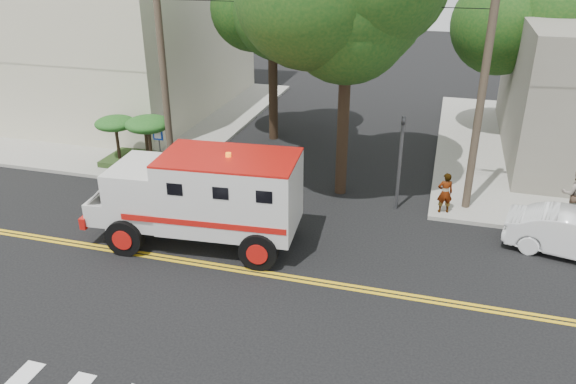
% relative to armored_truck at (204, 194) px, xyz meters
% --- Properties ---
extents(ground, '(100.00, 100.00, 0.00)m').
position_rel_armored_truck_xyz_m(ground, '(2.01, -1.30, -1.78)').
color(ground, black).
rests_on(ground, ground).
extents(sidewalk_nw, '(17.00, 17.00, 0.15)m').
position_rel_armored_truck_xyz_m(sidewalk_nw, '(-11.49, 12.20, -1.71)').
color(sidewalk_nw, gray).
rests_on(sidewalk_nw, ground).
extents(building_left, '(16.00, 14.00, 10.00)m').
position_rel_armored_truck_xyz_m(building_left, '(-13.49, 13.70, 3.37)').
color(building_left, '#BCB89A').
rests_on(building_left, sidewalk_nw).
extents(utility_pole_left, '(0.28, 0.28, 9.00)m').
position_rel_armored_truck_xyz_m(utility_pole_left, '(-3.59, 4.70, 2.72)').
color(utility_pole_left, '#382D23').
rests_on(utility_pole_left, ground).
extents(utility_pole_right, '(0.28, 0.28, 9.00)m').
position_rel_armored_truck_xyz_m(utility_pole_right, '(8.31, 4.90, 2.72)').
color(utility_pole_right, '#382D23').
rests_on(utility_pole_right, ground).
extents(tree_main, '(6.08, 5.70, 9.85)m').
position_rel_armored_truck_xyz_m(tree_main, '(3.95, 4.91, 5.41)').
color(tree_main, black).
rests_on(tree_main, ground).
extents(tree_left, '(4.48, 4.20, 7.70)m').
position_rel_armored_truck_xyz_m(tree_left, '(-0.67, 10.48, 3.94)').
color(tree_left, black).
rests_on(tree_left, ground).
extents(tree_right, '(4.80, 4.50, 8.20)m').
position_rel_armored_truck_xyz_m(tree_right, '(10.85, 14.47, 4.31)').
color(tree_right, black).
rests_on(tree_right, ground).
extents(traffic_signal, '(0.15, 0.18, 3.60)m').
position_rel_armored_truck_xyz_m(traffic_signal, '(5.81, 4.30, 0.44)').
color(traffic_signal, '#3F3F42').
rests_on(traffic_signal, ground).
extents(accessibility_sign, '(0.45, 0.10, 2.02)m').
position_rel_armored_truck_xyz_m(accessibility_sign, '(-4.19, 4.87, -0.42)').
color(accessibility_sign, '#3F3F42').
rests_on(accessibility_sign, ground).
extents(palm_planter, '(3.52, 2.63, 2.36)m').
position_rel_armored_truck_xyz_m(palm_planter, '(-5.43, 5.32, -0.14)').
color(palm_planter, '#1E3314').
rests_on(palm_planter, sidewalk_nw).
extents(armored_truck, '(7.07, 3.25, 3.14)m').
position_rel_armored_truck_xyz_m(armored_truck, '(0.00, 0.00, 0.00)').
color(armored_truck, silver).
rests_on(armored_truck, ground).
extents(pedestrian_a, '(0.64, 0.51, 1.53)m').
position_rel_armored_truck_xyz_m(pedestrian_a, '(7.51, 4.20, -0.87)').
color(pedestrian_a, gray).
rests_on(pedestrian_a, sidewalk_ne).
extents(pedestrian_b, '(0.97, 0.78, 1.91)m').
position_rel_armored_truck_xyz_m(pedestrian_b, '(11.88, 4.94, -0.68)').
color(pedestrian_b, gray).
rests_on(pedestrian_b, sidewalk_ne).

